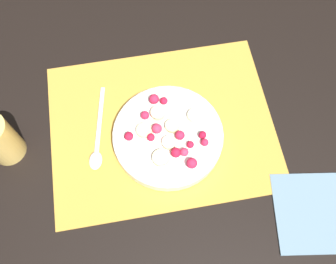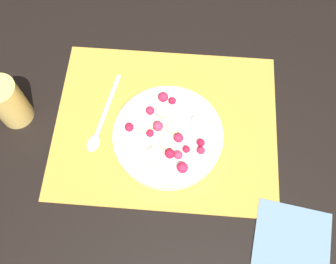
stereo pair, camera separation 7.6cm
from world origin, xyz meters
The scene contains 5 objects.
ground_plane centered at (0.00, 0.00, 0.00)m, with size 3.00×3.00×0.00m, color black.
placemat centered at (0.00, 0.00, 0.00)m, with size 0.48×0.38×0.01m.
fruit_bowl centered at (0.01, -0.03, 0.02)m, with size 0.23×0.23×0.05m.
spoon centered at (-0.14, -0.02, 0.01)m, with size 0.05×0.19×0.01m.
napkin centered at (0.26, -0.24, 0.00)m, with size 0.17×0.18×0.01m.
Camera 1 is at (-0.04, -0.34, 0.74)m, focal length 40.00 mm.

